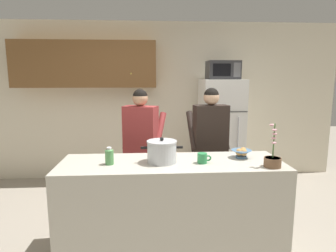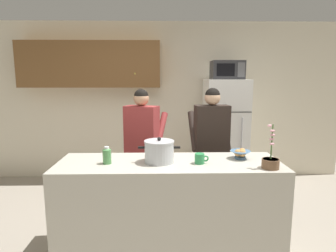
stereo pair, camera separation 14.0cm
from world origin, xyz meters
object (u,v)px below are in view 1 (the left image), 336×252
person_by_sink (210,138)px  bottle_near_edge (109,156)px  microwave (223,70)px  bread_bowl (242,153)px  refrigerator (221,132)px  person_near_pot (141,138)px  cooking_pot (162,152)px  coffee_mug (203,158)px  potted_orchid (273,160)px

person_by_sink → bottle_near_edge: bearing=-143.6°
person_by_sink → microwave: bearing=69.3°
bread_bowl → microwave: bearing=82.5°
refrigerator → bread_bowl: 1.78m
microwave → person_near_pot: 1.79m
refrigerator → cooking_pot: refrigerator is taller
microwave → bread_bowl: microwave is taller
cooking_pot → person_near_pot: bearing=104.2°
bread_bowl → coffee_mug: bearing=-160.4°
microwave → potted_orchid: size_ratio=1.22×
person_by_sink → coffee_mug: bearing=-106.5°
person_near_pot → cooking_pot: person_near_pot is taller
coffee_mug → bread_bowl: bread_bowl is taller
microwave → cooking_pot: (-1.02, -1.84, -0.79)m
person_by_sink → bottle_near_edge: person_by_sink is taller
refrigerator → bread_bowl: (-0.23, -1.76, 0.13)m
person_near_pot → cooking_pot: bearing=-75.8°
cooking_pot → bread_bowl: 0.80m
potted_orchid → coffee_mug: bearing=165.4°
person_near_pot → bread_bowl: bearing=-36.8°
microwave → bottle_near_edge: (-1.50, -1.87, -0.81)m
person_by_sink → potted_orchid: 1.05m
microwave → potted_orchid: microwave is taller
bread_bowl → refrigerator: bearing=82.6°
refrigerator → potted_orchid: bearing=-91.3°
potted_orchid → person_by_sink: bearing=109.7°
bread_bowl → bottle_near_edge: size_ratio=1.23×
cooking_pot → bread_bowl: (0.79, 0.10, -0.05)m
person_near_pot → person_by_sink: bearing=-4.8°
person_by_sink → bread_bowl: (0.17, -0.68, -0.01)m
refrigerator → potted_orchid: size_ratio=4.26×
person_by_sink → bottle_near_edge: size_ratio=9.82×
bread_bowl → bottle_near_edge: (-1.27, -0.13, 0.03)m
cooking_pot → coffee_mug: 0.38m
refrigerator → coffee_mug: bearing=-108.7°
person_by_sink → person_near_pot: bearing=175.2°
person_by_sink → bottle_near_edge: 1.37m
refrigerator → person_by_sink: bearing=-110.3°
refrigerator → cooking_pot: 2.13m
potted_orchid → refrigerator: bearing=88.7°
refrigerator → potted_orchid: refrigerator is taller
microwave → coffee_mug: size_ratio=3.66×
bottle_near_edge → coffee_mug: bearing=-1.2°
bottle_near_edge → person_by_sink: bearing=36.4°
refrigerator → bread_bowl: size_ratio=8.45×
refrigerator → bread_bowl: refrigerator is taller
coffee_mug → bottle_near_edge: size_ratio=0.81×
refrigerator → potted_orchid: 2.07m
coffee_mug → bread_bowl: (0.42, 0.15, 0.00)m
coffee_mug → bread_bowl: 0.44m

